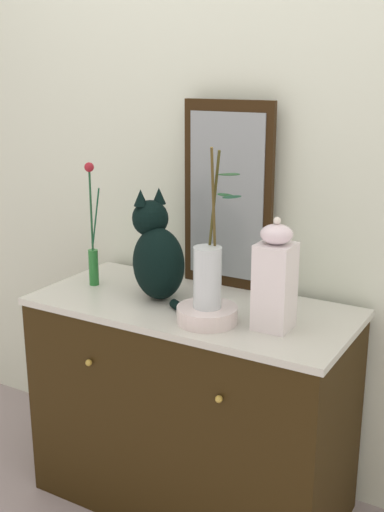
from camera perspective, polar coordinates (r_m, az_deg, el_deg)
The scene contains 9 objects.
ground_plane at distance 2.71m, azimuth 0.00°, elevation -20.60°, with size 6.00×6.00×0.00m, color gray.
wall_back at distance 2.50m, azimuth 4.03°, elevation 8.69°, with size 4.40×0.08×2.60m, color silver.
sideboard at distance 2.49m, azimuth -0.00°, elevation -13.07°, with size 1.17×0.56×0.81m.
mirror_leaning at distance 2.43m, azimuth 3.19°, elevation 5.34°, with size 0.36×0.03×0.71m.
cat_sitting at distance 2.34m, azimuth -3.10°, elevation 0.11°, with size 0.43×0.31×0.40m.
vase_slim_green at distance 2.51m, azimuth -8.81°, elevation 0.90°, with size 0.06×0.04×0.48m.
bowl_porcelain at distance 2.15m, azimuth 1.35°, elevation -5.22°, with size 0.20×0.20×0.05m, color silver.
vase_glass_clear at distance 2.10m, azimuth 1.45°, elevation -1.47°, with size 0.16×0.15×0.53m.
jar_lidded_porcelain at distance 2.07m, azimuth 7.38°, elevation -2.01°, with size 0.12×0.12×0.37m.
Camera 1 is at (1.09, -1.88, 1.62)m, focal length 45.03 mm.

